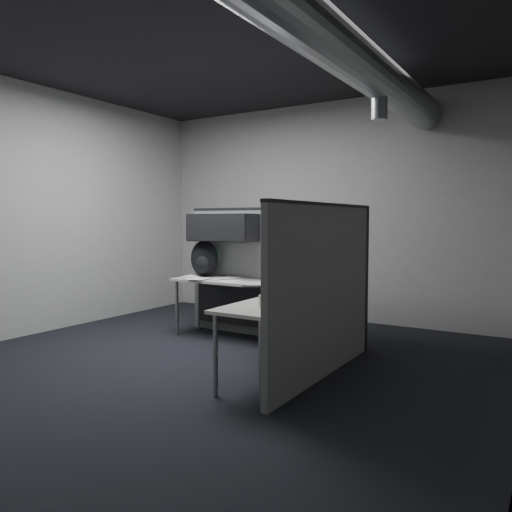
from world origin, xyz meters
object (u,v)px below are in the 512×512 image
Objects in this scene: monitor at (323,265)px; keyboard at (261,288)px; phone at (281,296)px; backpack at (204,259)px; desk at (264,297)px.

monitor reaches higher than keyboard.
keyboard is 0.77m from phone.
phone reaches higher than keyboard.
monitor is 2.24× the size of phone.
monitor is 1.72m from backpack.
phone is (0.64, -0.77, 0.16)m from desk.
backpack is (-1.77, 1.16, 0.19)m from phone.
keyboard reaches higher than desk.
desk is 3.97× the size of monitor.
backpack is at bearing 163.88° from keyboard.
keyboard is (0.10, -0.23, 0.13)m from desk.
keyboard is (-0.49, -0.53, -0.23)m from monitor.
backpack reaches higher than phone.
phone is at bearing -42.10° from backpack.
backpack reaches higher than monitor.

